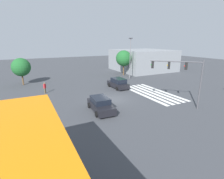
{
  "coord_description": "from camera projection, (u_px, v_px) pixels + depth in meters",
  "views": [
    {
      "loc": [
        -20.12,
        10.28,
        7.77
      ],
      "look_at": [
        0.0,
        0.0,
        1.44
      ],
      "focal_mm": 28.0,
      "sensor_mm": 36.0,
      "label": 1
    }
  ],
  "objects": [
    {
      "name": "crosswalk_markings",
      "position": [
        152.0,
        93.0,
        26.91
      ],
      "size": [
        10.74,
        4.4,
        0.01
      ],
      "rotation": [
        0.0,
        0.0,
        1.57
      ],
      "color": "silver",
      "rests_on": "ground_plane"
    },
    {
      "name": "car_0",
      "position": [
        14.0,
        127.0,
        14.93
      ],
      "size": [
        2.19,
        4.32,
        1.39
      ],
      "rotation": [
        0.0,
        0.0,
        -1.55
      ],
      "color": "maroon",
      "rests_on": "ground_plane"
    },
    {
      "name": "tree_corner_a",
      "position": [
        124.0,
        58.0,
        39.76
      ],
      "size": [
        3.58,
        3.58,
        5.7
      ],
      "color": "brown",
      "rests_on": "ground_plane"
    },
    {
      "name": "traffic_signal_mast",
      "position": [
        182.0,
        72.0,
        20.18
      ],
      "size": [
        4.22,
        4.22,
        5.7
      ],
      "rotation": [
        0.0,
        0.0,
        0.79
      ],
      "color": "#47474C",
      "rests_on": "ground_plane"
    },
    {
      "name": "car_2",
      "position": [
        101.0,
        105.0,
        19.9
      ],
      "size": [
        4.72,
        2.43,
        1.58
      ],
      "rotation": [
        0.0,
        0.0,
        3.07
      ],
      "color": "black",
      "rests_on": "ground_plane"
    },
    {
      "name": "pedestrian",
      "position": [
        45.0,
        87.0,
        26.51
      ],
      "size": [
        0.41,
        0.41,
        1.68
      ],
      "rotation": [
        0.0,
        0.0,
        -2.33
      ],
      "color": "brown",
      "rests_on": "ground_plane"
    },
    {
      "name": "ground_plane",
      "position": [
        112.0,
        100.0,
        23.85
      ],
      "size": [
        133.94,
        133.94,
        0.0
      ],
      "primitive_type": "plane",
      "color": "#3D3F44"
    },
    {
      "name": "tree_corner_b",
      "position": [
        21.0,
        67.0,
        30.99
      ],
      "size": [
        3.23,
        3.23,
        4.86
      ],
      "color": "brown",
      "rests_on": "ground_plane"
    },
    {
      "name": "car_1",
      "position": [
        118.0,
        83.0,
        29.61
      ],
      "size": [
        4.51,
        2.24,
        1.68
      ],
      "rotation": [
        0.0,
        0.0,
        0.02
      ],
      "color": "black",
      "rests_on": "ground_plane"
    },
    {
      "name": "street_light_pole_a",
      "position": [
        130.0,
        55.0,
        35.87
      ],
      "size": [
        0.8,
        0.36,
        8.33
      ],
      "color": "slate",
      "rests_on": "ground_plane"
    },
    {
      "name": "corner_building",
      "position": [
        142.0,
        60.0,
        47.28
      ],
      "size": [
        13.76,
        13.76,
        5.41
      ],
      "color": "gray",
      "rests_on": "ground_plane"
    }
  ]
}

